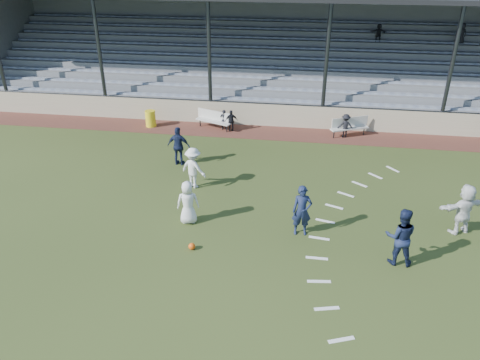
# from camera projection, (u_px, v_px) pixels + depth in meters

# --- Properties ---
(ground) EXTENTS (90.00, 90.00, 0.00)m
(ground) POSITION_uv_depth(u_px,v_px,m) (228.00, 250.00, 15.22)
(ground) COLOR #303E19
(ground) RESTS_ON ground
(cinder_track) EXTENTS (34.00, 2.00, 0.02)m
(cinder_track) POSITION_uv_depth(u_px,v_px,m) (263.00, 132.00, 24.43)
(cinder_track) COLOR #502820
(cinder_track) RESTS_ON ground
(retaining_wall) EXTENTS (34.00, 0.18, 1.20)m
(retaining_wall) POSITION_uv_depth(u_px,v_px,m) (265.00, 115.00, 25.08)
(retaining_wall) COLOR tan
(retaining_wall) RESTS_ON ground
(bench_left) EXTENTS (2.00, 1.19, 0.95)m
(bench_left) POSITION_uv_depth(u_px,v_px,m) (214.00, 118.00, 24.69)
(bench_left) COLOR beige
(bench_left) RESTS_ON cinder_track
(bench_right) EXTENTS (1.98, 1.26, 0.95)m
(bench_right) POSITION_uv_depth(u_px,v_px,m) (350.00, 125.00, 23.78)
(bench_right) COLOR beige
(bench_right) RESTS_ON cinder_track
(trash_bin) EXTENTS (0.54, 0.54, 0.87)m
(trash_bin) POSITION_uv_depth(u_px,v_px,m) (151.00, 119.00, 25.02)
(trash_bin) COLOR yellow
(trash_bin) RESTS_ON cinder_track
(football) EXTENTS (0.22, 0.22, 0.22)m
(football) POSITION_uv_depth(u_px,v_px,m) (192.00, 246.00, 15.23)
(football) COLOR #EB510D
(football) RESTS_ON ground
(player_white_lead) EXTENTS (0.88, 0.67, 1.60)m
(player_white_lead) POSITION_uv_depth(u_px,v_px,m) (188.00, 202.00, 16.38)
(player_white_lead) COLOR silver
(player_white_lead) RESTS_ON ground
(player_navy_lead) EXTENTS (0.71, 0.51, 1.81)m
(player_navy_lead) POSITION_uv_depth(u_px,v_px,m) (302.00, 211.00, 15.68)
(player_navy_lead) COLOR #161F3E
(player_navy_lead) RESTS_ON ground
(player_navy_mid) EXTENTS (0.97, 0.77, 1.91)m
(player_navy_mid) POSITION_uv_depth(u_px,v_px,m) (400.00, 237.00, 14.23)
(player_navy_mid) COLOR #161F3E
(player_navy_mid) RESTS_ON ground
(player_white_wing) EXTENTS (1.26, 1.02, 1.71)m
(player_white_wing) POSITION_uv_depth(u_px,v_px,m) (193.00, 168.00, 18.72)
(player_white_wing) COLOR silver
(player_white_wing) RESTS_ON ground
(player_navy_wing) EXTENTS (1.06, 0.50, 1.76)m
(player_navy_wing) POSITION_uv_depth(u_px,v_px,m) (179.00, 146.00, 20.62)
(player_navy_wing) COLOR #161F3E
(player_navy_wing) RESTS_ON ground
(player_white_back) EXTENTS (1.76, 1.20, 1.83)m
(player_white_back) POSITION_uv_depth(u_px,v_px,m) (464.00, 209.00, 15.76)
(player_white_back) COLOR silver
(player_white_back) RESTS_ON ground
(sub_left_near) EXTENTS (0.41, 0.28, 1.09)m
(sub_left_near) POSITION_uv_depth(u_px,v_px,m) (224.00, 120.00, 24.53)
(sub_left_near) COLOR black
(sub_left_near) RESTS_ON cinder_track
(sub_left_far) EXTENTS (0.72, 0.48, 1.14)m
(sub_left_far) POSITION_uv_depth(u_px,v_px,m) (231.00, 121.00, 24.33)
(sub_left_far) COLOR black
(sub_left_far) RESTS_ON cinder_track
(sub_right) EXTENTS (0.82, 0.50, 1.22)m
(sub_right) POSITION_uv_depth(u_px,v_px,m) (345.00, 126.00, 23.57)
(sub_right) COLOR black
(sub_right) RESTS_ON cinder_track
(grandstand) EXTENTS (34.60, 9.00, 6.61)m
(grandstand) POSITION_uv_depth(u_px,v_px,m) (274.00, 64.00, 28.48)
(grandstand) COLOR slate
(grandstand) RESTS_ON ground
(penalty_arc) EXTENTS (3.89, 14.63, 0.01)m
(penalty_arc) POSITION_uv_depth(u_px,v_px,m) (358.00, 262.00, 14.67)
(penalty_arc) COLOR white
(penalty_arc) RESTS_ON ground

